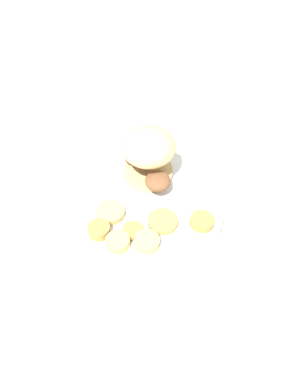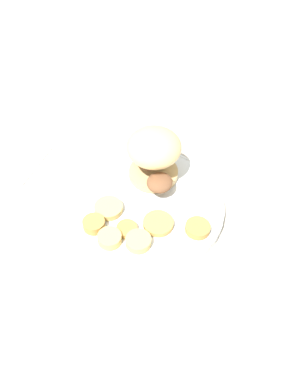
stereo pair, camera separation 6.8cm
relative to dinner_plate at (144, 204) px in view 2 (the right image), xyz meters
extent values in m
plane|color=#B2A899|center=(0.00, 0.00, -0.01)|extent=(4.00, 4.00, 0.00)
cylinder|color=white|center=(0.00, 0.00, 0.00)|extent=(0.30, 0.30, 0.02)
torus|color=white|center=(0.00, 0.00, 0.01)|extent=(0.30, 0.30, 0.01)
cylinder|color=tan|center=(0.07, -0.01, 0.02)|extent=(0.10, 0.10, 0.01)
ellipsoid|color=brown|center=(0.02, -0.02, 0.04)|extent=(0.06, 0.05, 0.02)
ellipsoid|color=#4C281E|center=(0.09, -0.02, 0.04)|extent=(0.04, 0.03, 0.02)
ellipsoid|color=#563323|center=(0.07, 0.00, 0.04)|extent=(0.06, 0.05, 0.02)
ellipsoid|color=brown|center=(0.09, 0.03, 0.04)|extent=(0.03, 0.04, 0.02)
ellipsoid|color=#E5C17F|center=(0.07, -0.01, 0.08)|extent=(0.10, 0.10, 0.06)
cylinder|color=#BC8942|center=(-0.05, -0.11, 0.02)|extent=(0.04, 0.04, 0.01)
cylinder|color=#DBB766|center=(-0.10, -0.01, 0.02)|extent=(0.04, 0.04, 0.01)
cylinder|color=#DBB766|center=(-0.10, 0.04, 0.02)|extent=(0.04, 0.04, 0.02)
cylinder|color=#DBB766|center=(-0.03, 0.06, 0.02)|extent=(0.05, 0.05, 0.01)
cylinder|color=#BC8942|center=(-0.08, 0.07, 0.02)|extent=(0.04, 0.04, 0.02)
cylinder|color=#BC8942|center=(-0.07, 0.02, 0.01)|extent=(0.04, 0.04, 0.01)
cylinder|color=tan|center=(-0.05, -0.04, 0.01)|extent=(0.05, 0.05, 0.01)
cube|color=silver|center=(0.07, 0.25, -0.01)|extent=(0.12, 0.03, 0.00)
cube|color=silver|center=(-0.02, 0.27, -0.01)|extent=(0.05, 0.03, 0.00)
camera|label=1|loc=(-0.46, -0.02, 0.54)|focal=35.00mm
camera|label=2|loc=(-0.45, -0.09, 0.54)|focal=35.00mm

